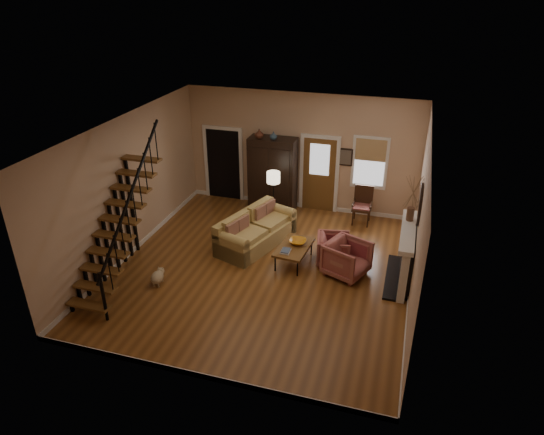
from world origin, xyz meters
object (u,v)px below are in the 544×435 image
(armoire, at_px, (273,174))
(side_chair, at_px, (362,206))
(floor_lamp, at_px, (273,199))
(coffee_table, at_px, (294,254))
(armchair_right, at_px, (333,249))
(sofa, at_px, (256,230))
(armchair_left, at_px, (347,259))

(armoire, xyz_separation_m, side_chair, (2.55, -0.20, -0.54))
(floor_lamp, height_order, side_chair, floor_lamp)
(coffee_table, distance_m, armchair_right, 0.92)
(armoire, bearing_deg, coffee_table, -63.91)
(sofa, xyz_separation_m, armchair_right, (1.97, -0.28, -0.06))
(side_chair, bearing_deg, armchair_left, -89.89)
(sofa, distance_m, side_chair, 3.02)
(side_chair, bearing_deg, armchair_right, -99.70)
(armchair_right, xyz_separation_m, floor_lamp, (-1.88, 1.43, 0.41))
(armchair_left, distance_m, armchair_right, 0.57)
(floor_lamp, bearing_deg, side_chair, 18.53)
(side_chair, bearing_deg, coffee_table, -116.77)
(armoire, distance_m, coffee_table, 3.08)
(sofa, height_order, coffee_table, sofa)
(coffee_table, bearing_deg, sofa, 153.03)
(floor_lamp, distance_m, side_chair, 2.38)
(sofa, xyz_separation_m, floor_lamp, (0.10, 1.15, 0.35))
(armchair_right, height_order, floor_lamp, floor_lamp)
(sofa, bearing_deg, armchair_left, 2.39)
(coffee_table, height_order, armchair_right, armchair_right)
(floor_lamp, bearing_deg, armchair_right, -37.29)
(coffee_table, height_order, floor_lamp, floor_lamp)
(armchair_left, bearing_deg, floor_lamp, 73.54)
(side_chair, bearing_deg, armoire, 175.52)
(armchair_left, bearing_deg, armoire, 65.26)
(armchair_left, xyz_separation_m, armchair_right, (-0.38, 0.42, -0.05))
(sofa, height_order, floor_lamp, floor_lamp)
(floor_lamp, bearing_deg, sofa, -94.86)
(armoire, relative_size, sofa, 0.95)
(coffee_table, bearing_deg, floor_lamp, 120.40)
(armchair_left, distance_m, floor_lamp, 2.94)
(armoire, xyz_separation_m, armchair_left, (2.55, -2.80, -0.65))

